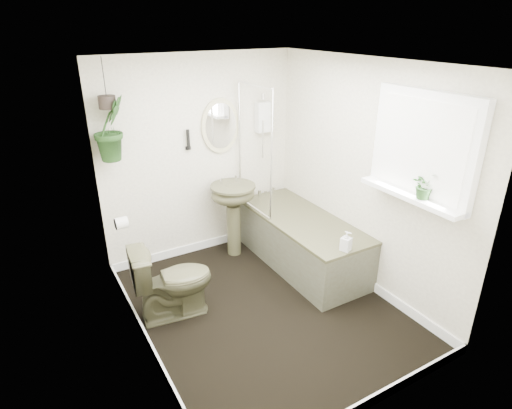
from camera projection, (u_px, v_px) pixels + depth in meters
floor at (264, 308)px, 4.20m from camera, size 2.30×2.80×0.02m
ceiling at (266, 61)px, 3.28m from camera, size 2.30×2.80×0.02m
wall_back at (200, 158)px, 4.86m from camera, size 2.30×0.02×2.30m
wall_front at (384, 277)px, 2.62m from camera, size 2.30×0.02×2.30m
wall_left at (133, 230)px, 3.21m from camera, size 0.02×2.80×2.30m
wall_right at (364, 177)px, 4.28m from camera, size 0.02×2.80×2.30m
skirting at (264, 303)px, 4.18m from camera, size 2.30×2.80×0.10m
bathtub at (301, 241)px, 4.85m from camera, size 0.72×1.72×0.58m
bath_screen at (255, 150)px, 4.69m from camera, size 0.04×0.72×1.40m
shower_box at (264, 117)px, 5.01m from camera, size 0.20×0.10×0.35m
oval_mirror at (221, 126)px, 4.80m from camera, size 0.46×0.03×0.62m
wall_sconce at (188, 140)px, 4.65m from camera, size 0.04×0.04×0.22m
toilet_roll_holder at (121, 223)px, 3.89m from camera, size 0.11×0.11×0.11m
window_recess at (423, 146)px, 3.49m from camera, size 0.08×1.00×0.90m
window_sill at (410, 195)px, 3.62m from camera, size 0.18×1.00×0.04m
window_blinds at (420, 147)px, 3.47m from camera, size 0.01×0.86×0.76m
toilet at (173, 281)px, 3.97m from camera, size 0.77×0.50×0.74m
pedestal_sink at (234, 220)px, 5.01m from camera, size 0.53×0.45×0.88m
sill_plant at (425, 185)px, 3.47m from camera, size 0.21×0.18×0.23m
hanging_plant at (111, 129)px, 4.09m from camera, size 0.43×0.40×0.62m
soap_bottle at (346, 241)px, 4.04m from camera, size 0.11×0.12×0.20m
hanging_pot at (107, 102)px, 3.99m from camera, size 0.16×0.16×0.12m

